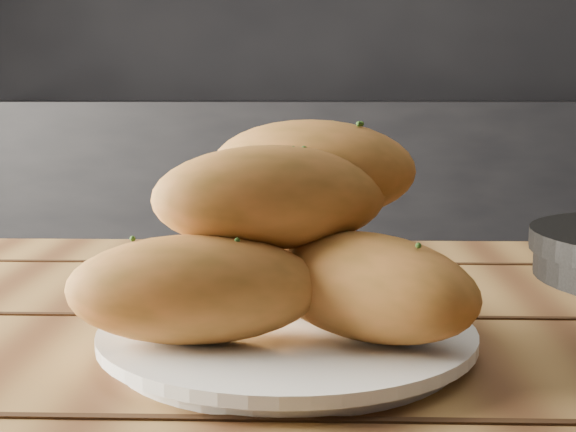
% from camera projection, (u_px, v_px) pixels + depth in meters
% --- Properties ---
extents(counter, '(2.80, 0.60, 0.90)m').
position_uv_depth(counter, '(429.00, 248.00, 2.47)').
color(counter, black).
rests_on(counter, ground).
extents(plate, '(0.25, 0.25, 0.02)m').
position_uv_depth(plate, '(287.00, 338.00, 0.54)').
color(plate, white).
rests_on(plate, table).
extents(bread_rolls, '(0.27, 0.24, 0.14)m').
position_uv_depth(bread_rolls, '(285.00, 240.00, 0.53)').
color(bread_rolls, '#C47336').
rests_on(bread_rolls, plate).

